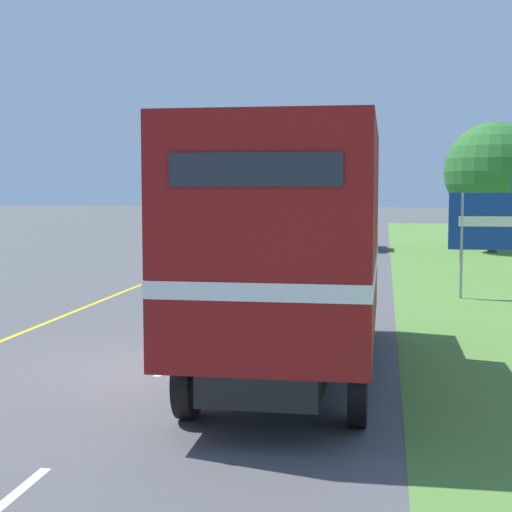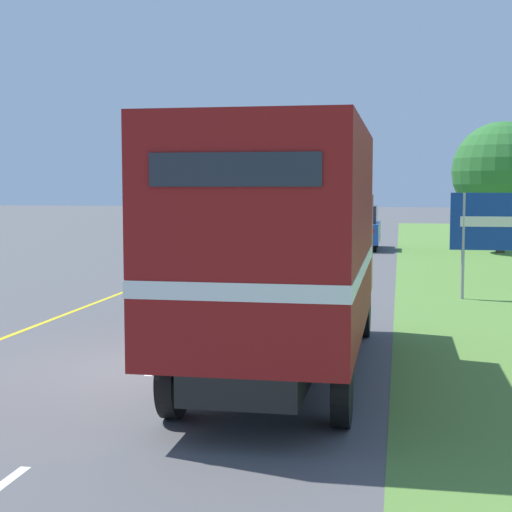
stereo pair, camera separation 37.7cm
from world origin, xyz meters
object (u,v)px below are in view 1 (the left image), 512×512
lead_car_blue_ahead (353,227)px  lead_car_white_ahead (298,219)px  horse_trailer_truck (294,243)px  lead_car_white (225,243)px  roadside_tree_mid (494,172)px  highway_sign (495,224)px

lead_car_blue_ahead → lead_car_white_ahead: size_ratio=0.99×
horse_trailer_truck → lead_car_white: size_ratio=1.82×
lead_car_white → lead_car_blue_ahead: lead_car_blue_ahead is taller
lead_car_white → roadside_tree_mid: bearing=44.2°
lead_car_white → lead_car_white_ahead: bearing=90.0°
lead_car_blue_ahead → highway_sign: (4.28, -15.76, 0.95)m
lead_car_white → roadside_tree_mid: size_ratio=0.76×
lead_car_white → lead_car_blue_ahead: bearing=70.0°
horse_trailer_truck → lead_car_white: (-3.98, 14.30, -1.07)m
horse_trailer_truck → lead_car_white: bearing=105.6°
lead_car_white_ahead → highway_sign: (8.15, -27.84, 1.06)m
highway_sign → roadside_tree_mid: roadside_tree_mid is taller
horse_trailer_truck → highway_sign: bearing=65.5°
horse_trailer_truck → roadside_tree_mid: 24.89m
lead_car_white → lead_car_white_ahead: 22.70m
horse_trailer_truck → lead_car_blue_ahead: (-0.11, 24.92, -1.05)m
highway_sign → lead_car_blue_ahead: bearing=105.2°
highway_sign → lead_car_white: bearing=147.8°
lead_car_white_ahead → roadside_tree_mid: bearing=-52.1°
lead_car_white → highway_sign: highway_sign is taller
horse_trailer_truck → lead_car_blue_ahead: horse_trailer_truck is taller
lead_car_white_ahead → highway_sign: size_ratio=1.38×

